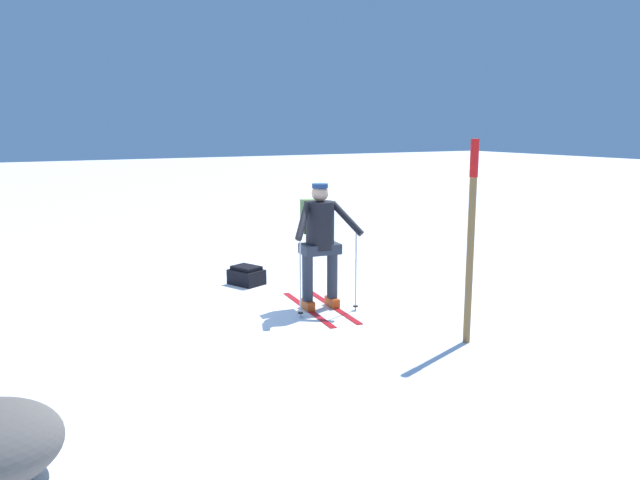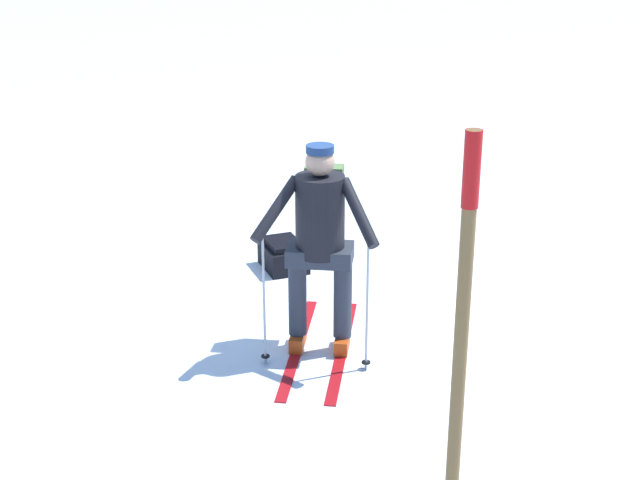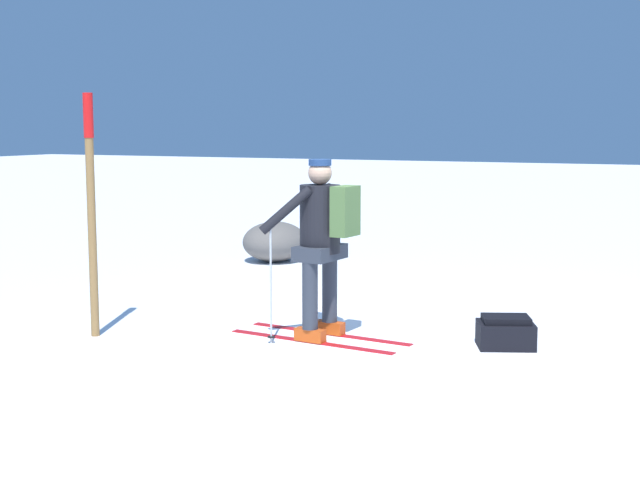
# 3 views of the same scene
# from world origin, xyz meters

# --- Properties ---
(ground_plane) EXTENTS (80.00, 80.00, 0.00)m
(ground_plane) POSITION_xyz_m (0.00, 0.00, 0.00)
(ground_plane) COLOR white
(skier) EXTENTS (1.01, 1.83, 1.74)m
(skier) POSITION_xyz_m (-0.43, 0.66, 1.02)
(skier) COLOR red
(skier) RESTS_ON ground_plane
(dropped_backpack) EXTENTS (0.56, 0.62, 0.30)m
(dropped_backpack) POSITION_xyz_m (-0.02, -1.04, 0.14)
(dropped_backpack) COLOR black
(dropped_backpack) RESTS_ON ground_plane
(trail_marker) EXTENTS (0.09, 0.09, 2.37)m
(trail_marker) POSITION_xyz_m (-1.27, 2.74, 1.37)
(trail_marker) COLOR olive
(trail_marker) RESTS_ON ground_plane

